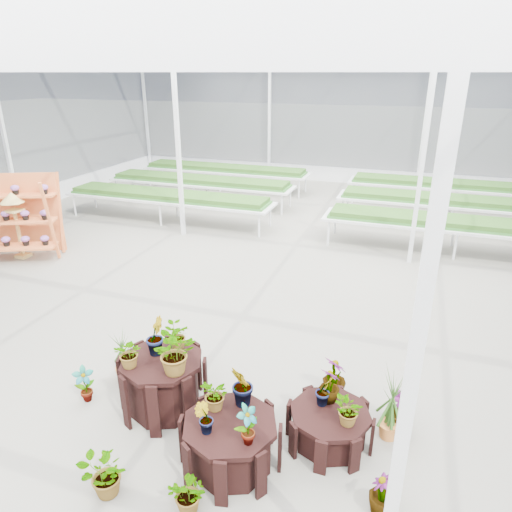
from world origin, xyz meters
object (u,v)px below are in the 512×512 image
(shelf_rack, at_px, (17,218))
(plinth_low, at_px, (329,427))
(bird_table, at_px, (17,225))
(plinth_tall, at_px, (163,383))
(plinth_mid, at_px, (231,443))

(shelf_rack, bearing_deg, plinth_low, -47.63)
(bird_table, bearing_deg, plinth_low, -8.17)
(shelf_rack, bearing_deg, bird_table, 178.35)
(plinth_tall, distance_m, shelf_rack, 7.00)
(plinth_low, bearing_deg, bird_table, 156.79)
(plinth_tall, bearing_deg, bird_table, 148.92)
(plinth_tall, xyz_separation_m, plinth_low, (2.20, 0.10, -0.15))
(plinth_low, bearing_deg, shelf_rack, 156.65)
(bird_table, bearing_deg, plinth_tall, -16.05)
(plinth_low, xyz_separation_m, shelf_rack, (-8.16, 3.52, 0.76))
(plinth_tall, height_order, shelf_rack, shelf_rack)
(plinth_mid, relative_size, bird_table, 0.69)
(plinth_mid, bearing_deg, shelf_rack, 149.47)
(plinth_mid, xyz_separation_m, bird_table, (-7.19, 4.21, 0.51))
(plinth_mid, height_order, shelf_rack, shelf_rack)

